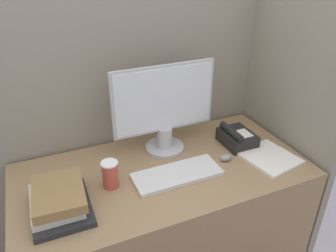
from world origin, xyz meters
The scene contains 10 objects.
cubicle_panel_rear centered at (0.00, 0.74, 0.85)m, with size 1.83×0.04×1.69m.
cubicle_panel_right centered at (0.75, 0.38, 0.85)m, with size 0.04×0.76×1.69m.
desk centered at (0.00, 0.35, 0.37)m, with size 1.43×0.70×0.73m.
monitor centered at (0.08, 0.52, 0.96)m, with size 0.54×0.21×0.47m.
keyboard centered at (0.04, 0.28, 0.74)m, with size 0.42×0.17×0.02m.
mouse centered at (0.32, 0.30, 0.75)m, with size 0.06×0.04×0.04m.
coffee_cup centered at (-0.27, 0.33, 0.80)m, with size 0.08×0.08×0.13m.
book_stack centered at (-0.50, 0.27, 0.78)m, with size 0.24×0.30×0.11m.
desk_telephone centered at (0.46, 0.41, 0.77)m, with size 0.16×0.20×0.11m.
paper_pile centered at (0.54, 0.22, 0.74)m, with size 0.28×0.29×0.01m.
Camera 1 is at (-0.50, -0.86, 1.69)m, focal length 35.00 mm.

